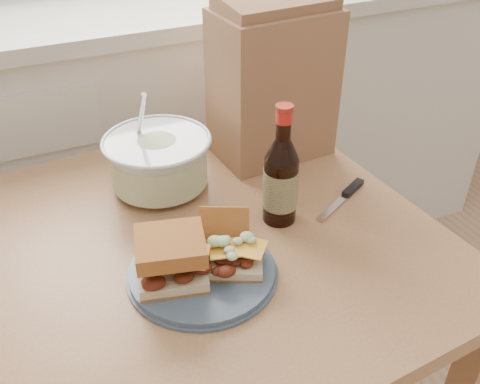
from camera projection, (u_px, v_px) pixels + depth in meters
name	position (u px, v px, depth m)	size (l,w,h in m)	color
cabinet_run	(159.00, 138.00, 1.80)	(2.50, 0.64, 0.94)	silver
dining_table	(209.00, 275.00, 1.08)	(0.89, 0.89, 0.70)	tan
plate	(202.00, 271.00, 0.93)	(0.25, 0.25, 0.02)	#45576F
sandwich_left	(171.00, 258.00, 0.88)	(0.13, 0.13, 0.08)	beige
sandwich_right	(231.00, 246.00, 0.93)	(0.12, 0.16, 0.08)	beige
coleslaw_bowl	(159.00, 164.00, 1.12)	(0.23, 0.23, 0.23)	silver
beer_bottle	(281.00, 179.00, 1.01)	(0.07, 0.07, 0.25)	black
knife	(348.00, 193.00, 1.13)	(0.16, 0.10, 0.01)	silver
paper_bag	(273.00, 86.00, 1.19)	(0.26, 0.17, 0.33)	#9E6E4C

